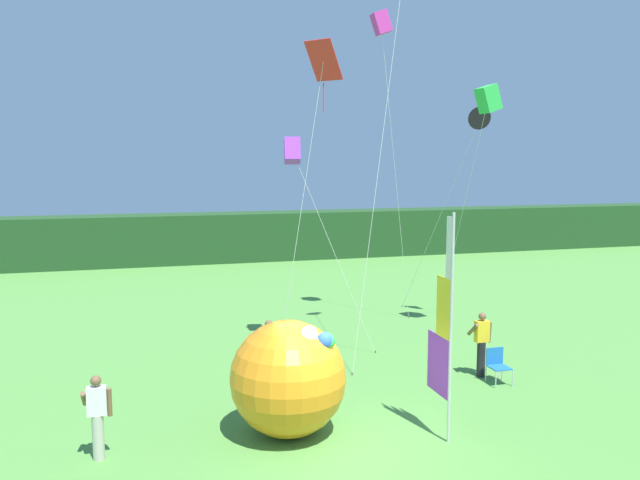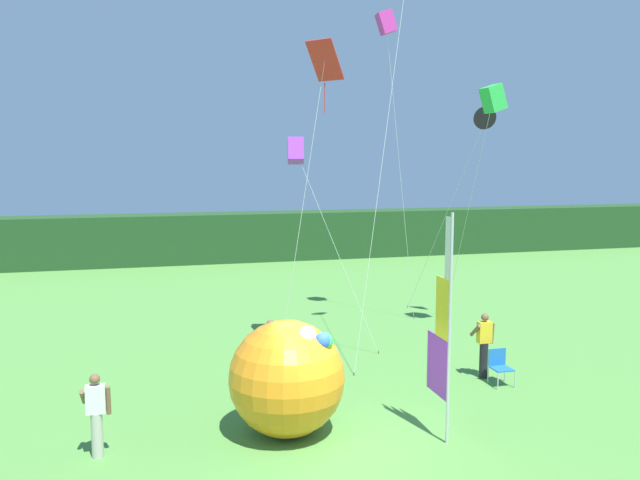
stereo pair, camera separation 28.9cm
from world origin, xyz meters
TOP-DOWN VIEW (x-y plane):
  - ground_plane at (0.00, 0.00)m, footprint 120.00×120.00m
  - distant_treeline at (0.00, 24.88)m, footprint 80.00×2.40m
  - banner_flag at (2.10, 0.13)m, footprint 0.06×1.03m
  - person_near_banner at (4.78, 3.20)m, footprint 0.55×0.48m
  - person_mid_field at (-4.65, 0.98)m, footprint 0.55×0.48m
  - person_far_left at (-0.64, 4.55)m, footprint 0.55×0.48m
  - inflatable_balloon at (-0.92, 1.08)m, footprint 2.41×2.41m
  - folding_chair at (4.92, 2.65)m, footprint 0.51×0.51m
  - kite_purple_box_0 at (0.64, 7.13)m, footprint 2.51×1.65m
  - kite_magenta_box_1 at (4.16, 9.12)m, footprint 1.73×0.71m
  - kite_green_box_2 at (6.76, 6.63)m, footprint 0.80×3.94m
  - kite_red_diamond_3 at (0.50, 3.55)m, footprint 1.75×0.94m
  - kite_black_delta_5 at (7.30, 8.02)m, footprint 1.75×3.64m

SIDE VIEW (x-z plane):
  - ground_plane at x=0.00m, z-range 0.00..0.00m
  - folding_chair at x=4.92m, z-range 0.07..0.96m
  - person_far_left at x=-0.64m, z-range 0.05..1.62m
  - person_mid_field at x=-4.65m, z-range 0.05..1.70m
  - person_near_banner at x=4.78m, z-range 0.06..1.78m
  - inflatable_balloon at x=-0.92m, z-range 0.00..2.42m
  - distant_treeline at x=0.00m, z-range 0.00..2.73m
  - banner_flag at x=2.10m, z-range -0.10..4.56m
  - kite_purple_box_0 at x=0.64m, z-range 2.75..9.12m
  - kite_black_delta_5 at x=7.30m, z-range 3.30..10.76m
  - kite_green_box_2 at x=6.76m, z-range 3.53..11.56m
  - kite_red_diamond_3 at x=0.50m, z-range 3.46..11.91m
  - kite_magenta_box_1 at x=4.16m, z-range 4.84..15.46m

